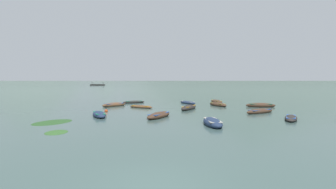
{
  "coord_description": "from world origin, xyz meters",
  "views": [
    {
      "loc": [
        0.1,
        -7.72,
        3.33
      ],
      "look_at": [
        3.12,
        48.38,
        0.1
      ],
      "focal_mm": 27.12,
      "sensor_mm": 36.0,
      "label": 1
    }
  ],
  "objects_px": {
    "rowboat_1": "(99,114)",
    "rowboat_3": "(216,102)",
    "rowboat_13": "(188,103)",
    "ferry_0": "(98,85)",
    "rowboat_9": "(114,105)",
    "rowboat_11": "(261,105)",
    "rowboat_10": "(218,104)",
    "rowboat_12": "(213,122)",
    "rowboat_4": "(291,118)",
    "rowboat_6": "(134,102)",
    "mooring_buoy": "(106,111)",
    "rowboat_2": "(141,107)",
    "rowboat_5": "(159,115)",
    "rowboat_8": "(260,111)",
    "rowboat_0": "(189,108)"
  },
  "relations": [
    {
      "from": "rowboat_3",
      "to": "rowboat_6",
      "type": "relative_size",
      "value": 1.22
    },
    {
      "from": "ferry_0",
      "to": "rowboat_1",
      "type": "bearing_deg",
      "value": -77.51
    },
    {
      "from": "rowboat_10",
      "to": "rowboat_9",
      "type": "bearing_deg",
      "value": 179.14
    },
    {
      "from": "rowboat_4",
      "to": "rowboat_8",
      "type": "xyz_separation_m",
      "value": [
        -0.8,
        4.39,
        0.03
      ]
    },
    {
      "from": "rowboat_9",
      "to": "rowboat_10",
      "type": "xyz_separation_m",
      "value": [
        13.31,
        -0.2,
        -0.01
      ]
    },
    {
      "from": "rowboat_11",
      "to": "rowboat_1",
      "type": "bearing_deg",
      "value": -158.67
    },
    {
      "from": "rowboat_8",
      "to": "rowboat_13",
      "type": "distance_m",
      "value": 12.11
    },
    {
      "from": "rowboat_11",
      "to": "mooring_buoy",
      "type": "xyz_separation_m",
      "value": [
        -18.13,
        -3.78,
        -0.11
      ]
    },
    {
      "from": "rowboat_3",
      "to": "rowboat_6",
      "type": "height_order",
      "value": "rowboat_3"
    },
    {
      "from": "rowboat_1",
      "to": "rowboat_4",
      "type": "height_order",
      "value": "rowboat_1"
    },
    {
      "from": "rowboat_5",
      "to": "rowboat_9",
      "type": "relative_size",
      "value": 1.22
    },
    {
      "from": "rowboat_13",
      "to": "rowboat_1",
      "type": "bearing_deg",
      "value": -128.98
    },
    {
      "from": "rowboat_11",
      "to": "rowboat_12",
      "type": "relative_size",
      "value": 1.03
    },
    {
      "from": "rowboat_2",
      "to": "mooring_buoy",
      "type": "bearing_deg",
      "value": -133.5
    },
    {
      "from": "rowboat_10",
      "to": "rowboat_12",
      "type": "relative_size",
      "value": 1.1
    },
    {
      "from": "rowboat_0",
      "to": "rowboat_3",
      "type": "distance_m",
      "value": 9.5
    },
    {
      "from": "rowboat_1",
      "to": "rowboat_10",
      "type": "distance_m",
      "value": 15.92
    },
    {
      "from": "rowboat_1",
      "to": "rowboat_3",
      "type": "xyz_separation_m",
      "value": [
        14.13,
        13.1,
        0.0
      ]
    },
    {
      "from": "rowboat_13",
      "to": "mooring_buoy",
      "type": "distance_m",
      "value": 13.1
    },
    {
      "from": "rowboat_1",
      "to": "ferry_0",
      "type": "relative_size",
      "value": 0.45
    },
    {
      "from": "rowboat_1",
      "to": "mooring_buoy",
      "type": "distance_m",
      "value": 3.31
    },
    {
      "from": "rowboat_9",
      "to": "rowboat_11",
      "type": "xyz_separation_m",
      "value": [
        18.2,
        -1.93,
        0.02
      ]
    },
    {
      "from": "rowboat_13",
      "to": "mooring_buoy",
      "type": "bearing_deg",
      "value": -138.04
    },
    {
      "from": "rowboat_5",
      "to": "rowboat_2",
      "type": "bearing_deg",
      "value": 104.27
    },
    {
      "from": "rowboat_6",
      "to": "rowboat_13",
      "type": "bearing_deg",
      "value": -9.78
    },
    {
      "from": "rowboat_3",
      "to": "rowboat_9",
      "type": "xyz_separation_m",
      "value": [
        -14.18,
        -4.08,
        0.01
      ]
    },
    {
      "from": "rowboat_1",
      "to": "rowboat_2",
      "type": "distance_m",
      "value": 7.74
    },
    {
      "from": "rowboat_3",
      "to": "rowboat_1",
      "type": "bearing_deg",
      "value": -137.17
    },
    {
      "from": "rowboat_2",
      "to": "ferry_0",
      "type": "xyz_separation_m",
      "value": [
        -32.7,
        125.06,
        0.32
      ]
    },
    {
      "from": "rowboat_4",
      "to": "rowboat_6",
      "type": "bearing_deg",
      "value": 131.52
    },
    {
      "from": "rowboat_3",
      "to": "rowboat_13",
      "type": "relative_size",
      "value": 1.14
    },
    {
      "from": "rowboat_2",
      "to": "rowboat_9",
      "type": "relative_size",
      "value": 0.99
    },
    {
      "from": "rowboat_2",
      "to": "rowboat_3",
      "type": "xyz_separation_m",
      "value": [
        10.68,
        6.17,
        0.05
      ]
    },
    {
      "from": "rowboat_3",
      "to": "rowboat_9",
      "type": "height_order",
      "value": "rowboat_9"
    },
    {
      "from": "rowboat_5",
      "to": "rowboat_9",
      "type": "xyz_separation_m",
      "value": [
        -5.51,
        9.95,
        -0.01
      ]
    },
    {
      "from": "rowboat_8",
      "to": "rowboat_9",
      "type": "relative_size",
      "value": 1.18
    },
    {
      "from": "ferry_0",
      "to": "rowboat_9",
      "type": "bearing_deg",
      "value": -76.65
    },
    {
      "from": "rowboat_5",
      "to": "rowboat_12",
      "type": "xyz_separation_m",
      "value": [
        3.9,
        -4.07,
        0.01
      ]
    },
    {
      "from": "rowboat_1",
      "to": "rowboat_5",
      "type": "relative_size",
      "value": 0.96
    },
    {
      "from": "rowboat_11",
      "to": "mooring_buoy",
      "type": "height_order",
      "value": "mooring_buoy"
    },
    {
      "from": "rowboat_3",
      "to": "mooring_buoy",
      "type": "bearing_deg",
      "value": -145.24
    },
    {
      "from": "rowboat_3",
      "to": "rowboat_12",
      "type": "height_order",
      "value": "rowboat_12"
    },
    {
      "from": "rowboat_8",
      "to": "rowboat_11",
      "type": "height_order",
      "value": "rowboat_11"
    },
    {
      "from": "rowboat_3",
      "to": "mooring_buoy",
      "type": "height_order",
      "value": "mooring_buoy"
    },
    {
      "from": "rowboat_6",
      "to": "rowboat_2",
      "type": "bearing_deg",
      "value": -78.04
    },
    {
      "from": "rowboat_10",
      "to": "rowboat_11",
      "type": "xyz_separation_m",
      "value": [
        4.89,
        -1.73,
        0.03
      ]
    },
    {
      "from": "rowboat_10",
      "to": "rowboat_11",
      "type": "height_order",
      "value": "rowboat_11"
    },
    {
      "from": "rowboat_13",
      "to": "ferry_0",
      "type": "xyz_separation_m",
      "value": [
        -39.01,
        119.92,
        0.3
      ]
    },
    {
      "from": "rowboat_11",
      "to": "rowboat_3",
      "type": "bearing_deg",
      "value": 123.73
    },
    {
      "from": "rowboat_5",
      "to": "rowboat_13",
      "type": "xyz_separation_m",
      "value": [
        4.31,
        13.0,
        -0.04
      ]
    }
  ]
}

